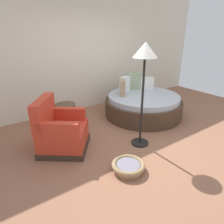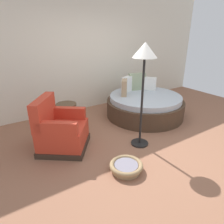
# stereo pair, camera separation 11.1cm
# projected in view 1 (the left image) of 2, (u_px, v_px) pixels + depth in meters

# --- Properties ---
(ground_plane) EXTENTS (8.00, 8.00, 0.02)m
(ground_plane) POSITION_uv_depth(u_px,v_px,m) (138.00, 141.00, 3.93)
(ground_plane) COLOR #936047
(back_wall) EXTENTS (8.00, 0.12, 3.11)m
(back_wall) POSITION_uv_depth(u_px,v_px,m) (81.00, 49.00, 5.04)
(back_wall) COLOR silver
(back_wall) RESTS_ON ground_plane
(round_daybed) EXTENTS (1.87, 1.87, 0.96)m
(round_daybed) POSITION_uv_depth(u_px,v_px,m) (143.00, 105.00, 5.00)
(round_daybed) COLOR #473323
(round_daybed) RESTS_ON ground_plane
(red_armchair) EXTENTS (1.12, 1.12, 0.94)m
(red_armchair) POSITION_uv_depth(u_px,v_px,m) (61.00, 132.00, 3.54)
(red_armchair) COLOR #38281E
(red_armchair) RESTS_ON ground_plane
(pet_basket) EXTENTS (0.51, 0.51, 0.13)m
(pet_basket) POSITION_uv_depth(u_px,v_px,m) (128.00, 166.00, 3.07)
(pet_basket) COLOR #9E7F56
(pet_basket) RESTS_ON ground_plane
(side_table) EXTENTS (0.44, 0.44, 0.52)m
(side_table) POSITION_uv_depth(u_px,v_px,m) (65.00, 108.00, 4.33)
(side_table) COLOR brown
(side_table) RESTS_ON ground_plane
(floor_lamp) EXTENTS (0.40, 0.40, 1.82)m
(floor_lamp) POSITION_uv_depth(u_px,v_px,m) (145.00, 61.00, 3.24)
(floor_lamp) COLOR black
(floor_lamp) RESTS_ON ground_plane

